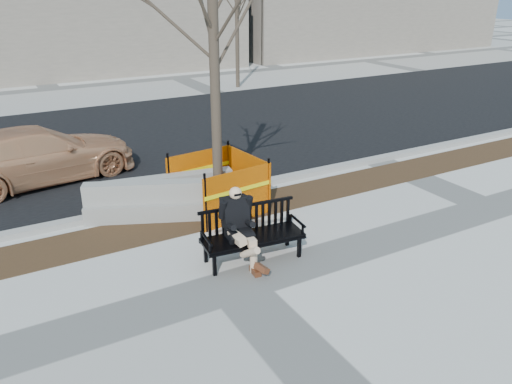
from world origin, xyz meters
TOP-DOWN VIEW (x-y plane):
  - ground at (0.00, 0.00)m, footprint 120.00×120.00m
  - mulch_strip at (0.00, 2.60)m, footprint 40.00×1.20m
  - asphalt_street at (0.00, 8.80)m, footprint 60.00×10.40m
  - curb at (0.00, 3.55)m, footprint 60.00×0.25m
  - bench at (0.65, 0.58)m, footprint 1.87×0.84m
  - seated_man at (0.41, 0.65)m, footprint 0.68×1.02m
  - tree_fence at (1.04, 2.80)m, footprint 2.70×2.70m
  - sedan at (-2.03, 6.45)m, footprint 4.88×2.68m
  - jersey_barrier_left at (-0.27, 3.04)m, footprint 2.81×1.63m
  - jersey_barrier_right at (0.16, 3.32)m, footprint 2.76×0.97m
  - far_tree_right at (7.71, 14.82)m, footprint 2.54×2.54m

SIDE VIEW (x-z plane):
  - ground at x=0.00m, z-range 0.00..0.00m
  - bench at x=0.65m, z-range -0.48..0.48m
  - seated_man at x=0.41m, z-range -0.68..0.68m
  - tree_fence at x=1.04m, z-range -3.03..3.03m
  - sedan at x=-2.03m, z-range -0.67..0.67m
  - jersey_barrier_left at x=-0.27m, z-range -0.40..0.40m
  - jersey_barrier_right at x=0.16m, z-range -0.39..0.39m
  - far_tree_right at x=7.71m, z-range -2.69..2.69m
  - asphalt_street at x=0.00m, z-range 0.00..0.01m
  - mulch_strip at x=0.00m, z-range -0.01..0.01m
  - curb at x=0.00m, z-range 0.00..0.12m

